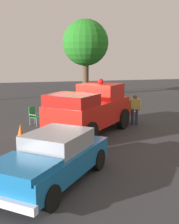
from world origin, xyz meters
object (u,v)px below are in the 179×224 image
lawn_chair_by_car (34,114)px  oak_tree_distant (86,43)px  spectator_standing (135,107)px  vintage_fire_truck (92,109)px  classic_hot_rod (52,158)px  spectator_seated (67,131)px  lawn_chair_near_truck (69,133)px  traffic_cone (21,131)px

lawn_chair_by_car → oak_tree_distant: (-5.75, -10.99, 4.35)m
lawn_chair_by_car → spectator_standing: size_ratio=0.61×
vintage_fire_truck → classic_hot_rod: bearing=62.7°
classic_hot_rod → spectator_seated: size_ratio=3.51×
lawn_chair_near_truck → oak_tree_distant: 16.59m
spectator_seated → lawn_chair_by_car: bearing=-77.0°
traffic_cone → spectator_standing: bearing=-171.5°
lawn_chair_near_truck → spectator_seated: spectator_seated is taller
classic_hot_rod → spectator_standing: (-5.38, -6.16, 0.22)m
vintage_fire_truck → oak_tree_distant: oak_tree_distant is taller
lawn_chair_near_truck → lawn_chair_by_car: 4.47m
lawn_chair_by_car → spectator_seated: 4.54m
vintage_fire_truck → lawn_chair_by_car: 3.58m
oak_tree_distant → traffic_cone: (6.53, 13.26, -4.63)m
spectator_seated → oak_tree_distant: bearing=-107.1°
spectator_standing → oak_tree_distant: oak_tree_distant is taller
oak_tree_distant → traffic_cone: bearing=63.8°
vintage_fire_truck → traffic_cone: 3.52m
spectator_seated → traffic_cone: bearing=-50.2°
oak_tree_distant → classic_hot_rod: bearing=72.6°
vintage_fire_truck → traffic_cone: bearing=-1.2°
spectator_standing → traffic_cone: (6.12, 0.91, -0.66)m
spectator_seated → traffic_cone: (1.79, -2.15, -0.39)m
lawn_chair_by_car → spectator_standing: (-5.35, 1.36, 0.37)m
oak_tree_distant → spectator_standing: bearing=88.1°
spectator_seated → oak_tree_distant: (-4.74, -15.41, 4.24)m
vintage_fire_truck → classic_hot_rod: (2.67, 5.17, -0.45)m
classic_hot_rod → lawn_chair_near_truck: classic_hot_rod is taller
spectator_seated → traffic_cone: 2.83m
lawn_chair_by_car → oak_tree_distant: size_ratio=0.14×
classic_hot_rod → spectator_standing: bearing=-131.1°
classic_hot_rod → traffic_cone: classic_hot_rod is taller
spectator_standing → traffic_cone: 6.22m
traffic_cone → vintage_fire_truck: bearing=178.8°
spectator_standing → traffic_cone: size_ratio=2.64×
spectator_seated → traffic_cone: spectator_seated is taller
vintage_fire_truck → oak_tree_distant: size_ratio=0.81×
classic_hot_rod → spectator_standing: spectator_standing is taller
lawn_chair_near_truck → spectator_seated: size_ratio=0.79×
lawn_chair_near_truck → oak_tree_distant: bearing=-106.9°
vintage_fire_truck → lawn_chair_near_truck: 2.58m
spectator_standing → lawn_chair_near_truck: bearing=35.0°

